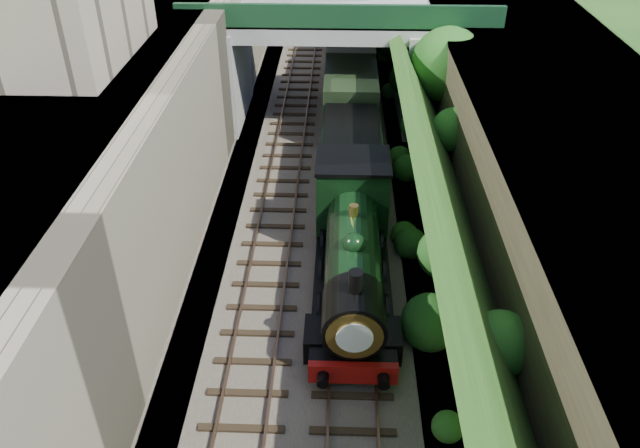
% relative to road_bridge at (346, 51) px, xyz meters
% --- Properties ---
extents(trackbed, '(10.00, 90.00, 0.20)m').
position_rel_road_bridge_xyz_m(trackbed, '(-0.94, -4.00, -3.98)').
color(trackbed, '#473F38').
rests_on(trackbed, ground).
extents(retaining_wall, '(1.00, 90.00, 7.00)m').
position_rel_road_bridge_xyz_m(retaining_wall, '(-6.44, -4.00, -0.58)').
color(retaining_wall, '#756B56').
rests_on(retaining_wall, ground).
extents(street_plateau_left, '(6.00, 90.00, 7.00)m').
position_rel_road_bridge_xyz_m(street_plateau_left, '(-9.94, -4.00, -0.58)').
color(street_plateau_left, '#262628').
rests_on(street_plateau_left, ground).
extents(street_plateau_right, '(8.00, 90.00, 6.25)m').
position_rel_road_bridge_xyz_m(street_plateau_right, '(8.56, -4.00, -0.95)').
color(street_plateau_right, '#262628').
rests_on(street_plateau_right, ground).
extents(embankment_slope, '(4.58, 90.00, 6.47)m').
position_rel_road_bridge_xyz_m(embankment_slope, '(4.04, -6.43, -1.34)').
color(embankment_slope, '#1E4714').
rests_on(embankment_slope, ground).
extents(track_left, '(2.50, 90.00, 0.20)m').
position_rel_road_bridge_xyz_m(track_left, '(-2.94, -4.00, -3.83)').
color(track_left, black).
rests_on(track_left, trackbed).
extents(track_right, '(2.50, 90.00, 0.20)m').
position_rel_road_bridge_xyz_m(track_right, '(0.26, -4.00, -3.83)').
color(track_right, black).
rests_on(track_right, trackbed).
extents(road_bridge, '(16.00, 6.40, 7.25)m').
position_rel_road_bridge_xyz_m(road_bridge, '(0.00, 0.00, 0.00)').
color(road_bridge, gray).
rests_on(road_bridge, ground).
extents(building_near, '(4.00, 8.00, 4.00)m').
position_rel_road_bridge_xyz_m(building_near, '(-10.44, -10.00, 4.92)').
color(building_near, gray).
rests_on(building_near, street_plateau_left).
extents(tree, '(3.60, 3.80, 6.60)m').
position_rel_road_bridge_xyz_m(tree, '(4.97, -3.94, 0.57)').
color(tree, black).
rests_on(tree, ground).
extents(locomotive, '(3.10, 10.22, 3.83)m').
position_rel_road_bridge_xyz_m(locomotive, '(0.26, -15.49, -2.18)').
color(locomotive, black).
rests_on(locomotive, trackbed).
extents(tender, '(2.70, 6.00, 3.05)m').
position_rel_road_bridge_xyz_m(tender, '(0.26, -8.12, -2.46)').
color(tender, black).
rests_on(tender, trackbed).
extents(coach_front, '(2.90, 18.00, 3.70)m').
position_rel_road_bridge_xyz_m(coach_front, '(0.26, 4.48, -2.03)').
color(coach_front, black).
rests_on(coach_front, trackbed).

